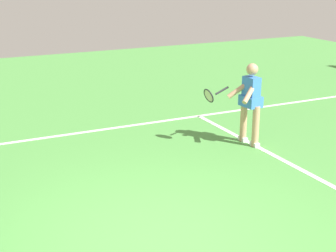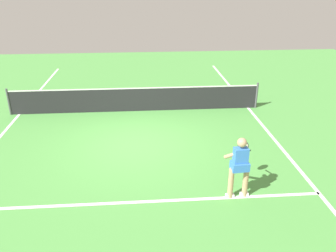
# 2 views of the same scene
# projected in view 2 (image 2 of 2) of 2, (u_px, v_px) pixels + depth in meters

# --- Properties ---
(ground_plane) EXTENTS (28.20, 28.20, 0.00)m
(ground_plane) POSITION_uv_depth(u_px,v_px,m) (136.00, 143.00, 10.83)
(ground_plane) COLOR #4C9342
(service_line_marking) EXTENTS (8.93, 0.10, 0.01)m
(service_line_marking) POSITION_uv_depth(u_px,v_px,m) (135.00, 202.00, 8.02)
(service_line_marking) COLOR white
(service_line_marking) RESTS_ON ground
(sideline_right_marking) EXTENTS (0.10, 19.69, 0.01)m
(sideline_right_marking) POSITION_uv_depth(u_px,v_px,m) (274.00, 138.00, 11.15)
(sideline_right_marking) COLOR white
(sideline_right_marking) RESTS_ON ground
(court_net) EXTENTS (9.61, 0.08, 1.03)m
(court_net) POSITION_uv_depth(u_px,v_px,m) (136.00, 99.00, 13.23)
(court_net) COLOR #4C4C51
(court_net) RESTS_ON ground
(tennis_player) EXTENTS (0.75, 0.97, 1.55)m
(tennis_player) POSITION_uv_depth(u_px,v_px,m) (240.00, 165.00, 7.93)
(tennis_player) COLOR tan
(tennis_player) RESTS_ON ground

